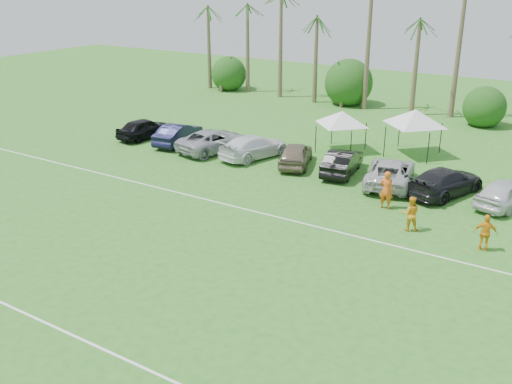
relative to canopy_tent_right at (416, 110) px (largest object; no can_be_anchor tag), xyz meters
The scene contains 24 objects.
ground 27.92m from the canopy_tent_right, 97.72° to the right, with size 120.00×120.00×0.00m, color #306F21.
field_lines 20.09m from the canopy_tent_right, 100.83° to the right, with size 80.00×12.10×0.01m.
palm_tree_0 28.15m from the canopy_tent_right, 157.82° to the left, with size 2.40×2.40×8.90m.
palm_tree_1 23.84m from the canopy_tent_right, 153.16° to the left, with size 2.40×2.40×9.90m.
palm_tree_4 13.78m from the canopy_tent_right, 126.39° to the left, with size 2.40×2.40×8.90m.
palm_tree_5 12.35m from the canopy_tent_right, 109.58° to the left, with size 2.40×2.40×9.90m.
palm_tree_6 12.19m from the canopy_tent_right, 88.54° to the left, with size 2.40×2.40×10.90m.
bush_tree_0 25.50m from the canopy_tent_right, 153.19° to the left, with size 4.00×4.00×4.00m.
bush_tree_1 15.11m from the canopy_tent_right, 130.27° to the left, with size 4.00×4.00×4.00m.
bush_tree_2 11.77m from the canopy_tent_right, 78.83° to the left, with size 4.00×4.00×4.00m.
sideline_player_a 9.99m from the canopy_tent_right, 79.96° to the right, with size 0.72×0.47×1.97m, color orange.
sideline_player_b 12.30m from the canopy_tent_right, 72.81° to the right, with size 0.81×0.63×1.67m, color orange.
sideline_player_c 13.94m from the canopy_tent_right, 59.73° to the right, with size 0.96×0.40×1.65m, color orange.
canopy_tent_left 4.65m from the canopy_tent_right, 159.23° to the right, with size 3.88×3.88×3.15m.
canopy_tent_right is the anchor object (origin of this frame).
parked_car_0 18.79m from the canopy_tent_right, 160.42° to the right, with size 1.72×4.28×1.46m, color black.
parked_car_1 15.95m from the canopy_tent_right, 156.95° to the right, with size 1.55×4.43×1.46m, color #121333.
parked_car_2 13.25m from the canopy_tent_right, 151.59° to the right, with size 2.42×5.25×1.46m, color #A5A7AE.
parked_car_3 10.59m from the canopy_tent_right, 144.67° to the right, with size 2.05×5.03×1.46m, color white.
parked_car_4 8.39m from the canopy_tent_right, 131.92° to the right, with size 1.72×4.28×1.46m, color #776953.
parked_car_5 6.72m from the canopy_tent_right, 111.84° to the right, with size 1.55×4.43×1.46m, color black.
parked_car_6 6.63m from the canopy_tent_right, 83.63° to the right, with size 2.42×5.25×1.46m, color silver.
parked_car_7 7.49m from the canopy_tent_right, 58.46° to the right, with size 2.05×5.03×1.46m, color black.
parked_car_8 9.41m from the canopy_tent_right, 42.07° to the right, with size 1.72×4.28×1.46m, color silver.
Camera 1 is at (14.05, -8.18, 11.17)m, focal length 40.00 mm.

